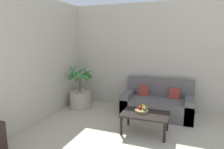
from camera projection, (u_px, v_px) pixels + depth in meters
name	position (u px, v px, depth m)	size (l,w,h in m)	color
wall_back	(215.00, 59.00, 4.61)	(8.75, 0.06, 2.70)	#BCB2A3
potted_palm	(80.00, 95.00, 5.28)	(0.71, 0.72, 1.19)	#ADA393
sofa_loveseat	(157.00, 104.00, 4.78)	(1.62, 0.83, 0.83)	#605B5B
coffee_table	(145.00, 116.00, 3.85)	(0.90, 0.58, 0.40)	black
fruit_bowl	(142.00, 111.00, 3.92)	(0.26, 0.26, 0.04)	#997A4C
apple_red	(140.00, 108.00, 3.93)	(0.06, 0.06, 0.06)	red
apple_green	(145.00, 108.00, 3.88)	(0.08, 0.08, 0.08)	olive
orange_fruit	(143.00, 106.00, 3.97)	(0.09, 0.09, 0.09)	orange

